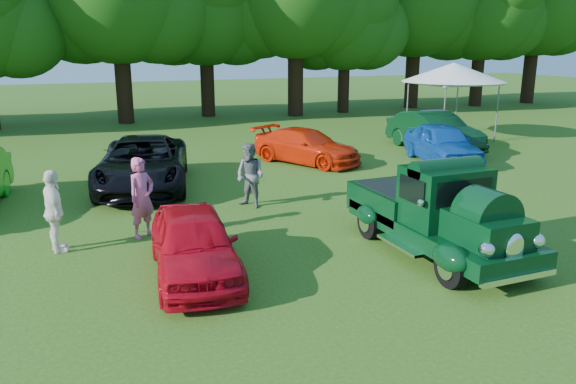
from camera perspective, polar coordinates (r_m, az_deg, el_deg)
name	(u,v)px	position (r m, az deg, el deg)	size (l,w,h in m)	color
ground	(358,256)	(12.13, 7.09, -6.48)	(120.00, 120.00, 0.00)	#2C5112
hero_pickup	(436,215)	(12.45, 14.84, -2.25)	(2.29, 4.93, 1.92)	black
red_convertible	(194,243)	(11.01, -9.54, -5.15)	(1.56, 3.88, 1.32)	#B50716
back_car_black	(143,163)	(18.02, -14.52, 2.85)	(2.63, 5.70, 1.58)	black
back_car_orange	(306,146)	(21.27, 1.87, 4.68)	(1.79, 4.41, 1.28)	red
back_car_blue	(442,143)	(22.06, 15.39, 4.79)	(1.75, 4.35, 1.48)	#0D4199
back_car_green	(434,131)	(24.58, 14.60, 5.99)	(1.71, 4.91, 1.62)	black
spectator_pink	(142,198)	(13.37, -14.62, -0.56)	(0.69, 0.45, 1.89)	#C85281
spectator_grey	(250,176)	(15.39, -3.87, 1.66)	(0.86, 0.67, 1.78)	slate
spectator_white	(54,212)	(13.01, -22.67, -1.85)	(1.07, 0.44, 1.82)	white
canopy_tent	(453,73)	(27.60, 16.46, 11.53)	(4.82, 4.82, 3.55)	silver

